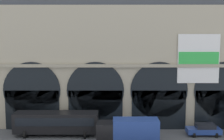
{
  "coord_description": "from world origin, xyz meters",
  "views": [
    {
      "loc": [
        -2.12,
        -34.54,
        13.03
      ],
      "look_at": [
        -2.14,
        5.0,
        8.42
      ],
      "focal_mm": 46.22,
      "sensor_mm": 36.0,
      "label": 1
    }
  ],
  "objects": [
    {
      "name": "station_building",
      "position": [
        0.03,
        7.73,
        10.75
      ],
      "size": [
        46.1,
        5.86,
        22.12
      ],
      "color": "#B2A891",
      "rests_on": "ground"
    },
    {
      "name": "bus_midwest",
      "position": [
        -9.47,
        2.42,
        1.78
      ],
      "size": [
        11.0,
        3.25,
        3.1
      ],
      "color": "black",
      "rests_on": "ground"
    },
    {
      "name": "box_truck_center",
      "position": [
        -0.14,
        -0.75,
        1.7
      ],
      "size": [
        7.5,
        2.91,
        3.12
      ],
      "color": "black",
      "rests_on": "ground"
    },
    {
      "name": "car_mideast",
      "position": [
        10.04,
        2.39,
        0.8
      ],
      "size": [
        4.4,
        2.22,
        1.55
      ],
      "color": "#28479E",
      "rests_on": "ground"
    }
  ]
}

